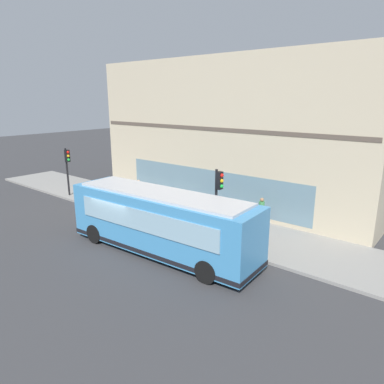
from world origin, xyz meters
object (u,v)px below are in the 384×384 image
fire_hydrant (167,216)px  pedestrian_walking_along_curb (221,215)px  pedestrian_near_hydrant (261,210)px  traffic_light_down_block (67,163)px  newspaper_vending_box (198,209)px  city_bus_nearside (161,222)px  pedestrian_near_building_entrance (139,189)px  pedestrian_by_light_pole (253,226)px  traffic_light_near_corner (218,192)px

fire_hydrant → pedestrian_walking_along_curb: pedestrian_walking_along_curb is taller
pedestrian_walking_along_curb → pedestrian_near_hydrant: 2.63m
traffic_light_down_block → pedestrian_near_hydrant: 14.98m
pedestrian_near_hydrant → newspaper_vending_box: size_ratio=1.90×
fire_hydrant → pedestrian_near_hydrant: pedestrian_near_hydrant is taller
city_bus_nearside → newspaper_vending_box: (5.08, 1.76, -0.95)m
pedestrian_near_building_entrance → city_bus_nearside: bearing=-125.3°
pedestrian_by_light_pole → newspaper_vending_box: 5.25m
pedestrian_near_hydrant → newspaper_vending_box: (-0.90, 3.96, -0.53)m
fire_hydrant → traffic_light_near_corner: bearing=-94.7°
fire_hydrant → newspaper_vending_box: (2.03, -0.69, 0.09)m
traffic_light_down_block → fire_hydrant: traffic_light_down_block is taller
pedestrian_by_light_pole → newspaper_vending_box: (1.73, 4.93, -0.52)m
pedestrian_near_building_entrance → pedestrian_near_hydrant: (0.98, -9.26, 0.08)m
pedestrian_near_hydrant → traffic_light_near_corner: bearing=166.5°
traffic_light_down_block → city_bus_nearside: bearing=-102.5°
city_bus_nearside → traffic_light_down_block: bearing=77.5°
traffic_light_down_block → fire_hydrant: (0.31, -9.89, -2.15)m
traffic_light_near_corner → pedestrian_near_building_entrance: size_ratio=2.38×
city_bus_nearside → traffic_light_near_corner: (2.73, -1.42, 1.21)m
traffic_light_down_block → newspaper_vending_box: traffic_light_down_block is taller
traffic_light_down_block → pedestrian_near_hydrant: bearing=-77.4°
city_bus_nearside → pedestrian_near_building_entrance: size_ratio=6.43×
pedestrian_walking_along_curb → pedestrian_by_light_pole: (-0.31, -2.20, -0.03)m
pedestrian_near_building_entrance → pedestrian_by_light_pole: 10.36m
fire_hydrant → pedestrian_walking_along_curb: size_ratio=0.42×
traffic_light_near_corner → newspaper_vending_box: size_ratio=4.17×
traffic_light_down_block → pedestrian_near_building_entrance: 5.96m
fire_hydrant → pedestrian_walking_along_curb: bearing=-79.9°
pedestrian_near_building_entrance → pedestrian_walking_along_curb: (-1.34, -8.03, 0.10)m
pedestrian_near_building_entrance → fire_hydrant: bearing=-112.9°
traffic_light_near_corner → traffic_light_down_block: (0.01, 13.76, -0.11)m
pedestrian_near_hydrant → pedestrian_walking_along_curb: bearing=152.1°
fire_hydrant → pedestrian_near_building_entrance: bearing=67.1°
traffic_light_near_corner → pedestrian_walking_along_curb: size_ratio=2.15×
fire_hydrant → pedestrian_near_building_entrance: size_ratio=0.47×
traffic_light_near_corner → pedestrian_by_light_pole: (0.62, -1.75, -1.64)m
traffic_light_near_corner → pedestrian_walking_along_curb: traffic_light_near_corner is taller
pedestrian_near_building_entrance → pedestrian_near_hydrant: 9.31m
pedestrian_near_hydrant → city_bus_nearside: bearing=159.8°
traffic_light_down_block → pedestrian_by_light_pole: size_ratio=2.12×
traffic_light_near_corner → traffic_light_down_block: bearing=89.9°
pedestrian_walking_along_curb → traffic_light_down_block: bearing=93.9°
traffic_light_near_corner → newspaper_vending_box: 4.51m
traffic_light_down_block → pedestrian_near_hydrant: size_ratio=2.11×
traffic_light_down_block → pedestrian_walking_along_curb: traffic_light_down_block is taller
traffic_light_near_corner → pedestrian_by_light_pole: 2.48m
traffic_light_down_block → pedestrian_by_light_pole: (0.60, -15.51, -1.54)m
city_bus_nearside → traffic_light_down_block: (2.74, 12.34, 1.11)m
pedestrian_walking_along_curb → newspaper_vending_box: 3.13m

